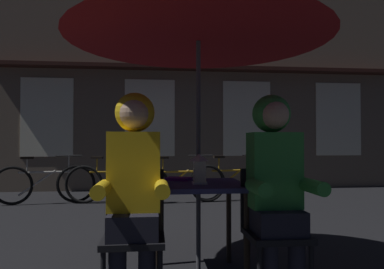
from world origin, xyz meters
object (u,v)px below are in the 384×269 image
Objects in this scene: book at (178,179)px; bicycle_fourth at (234,181)px; cafe_table at (198,196)px; lantern at (199,168)px; bicycle_nearest at (45,184)px; patio_umbrella at (198,18)px; bicycle_third at (179,183)px; person_left_hooded at (134,175)px; chair_left at (134,227)px; person_right_hooded at (275,174)px; chair_right at (273,224)px; bicycle_second at (113,183)px.

bicycle_fourth is at bearing 92.42° from book.
cafe_table is at bearing -106.97° from bicycle_fourth.
lantern is 0.34m from book.
patio_umbrella is at bearing -57.76° from bicycle_nearest.
person_left_hooded is at bearing -98.34° from bicycle_third.
cafe_table is 0.85× the size of chair_left.
person_right_hooded is at bearing -23.11° from book.
chair_left is 0.52× the size of bicycle_fourth.
bicycle_nearest is at bearing 113.82° from person_left_hooded.
chair_left is 0.96m from chair_right.
lantern reaches higher than cafe_table.
patio_umbrella reaches higher than book.
chair_right is 3.99m from bicycle_fourth.
chair_left is at bearing 90.00° from person_left_hooded.
chair_right is 0.52× the size of bicycle_fourth.
bicycle_second is at bearing 106.61° from lantern.
bicycle_nearest is 1.17m from bicycle_second.
person_right_hooded is (0.96, -0.06, 0.36)m from chair_left.
cafe_table is at bearing -33.46° from book.
person_right_hooded is at bearing -3.39° from chair_left.
person_left_hooded is 0.73m from book.
bicycle_second is at bearing -177.32° from bicycle_fourth.
lantern reaches higher than bicycle_third.
lantern is 3.84m from bicycle_fourth.
chair_right is 4.14m from bicycle_second.
chair_right is 0.90m from book.
chair_right is 4.35× the size of book.
patio_umbrella is at bearing -91.31° from bicycle_third.
person_right_hooded is at bearing -41.57° from patio_umbrella.
book is at bearing 134.25° from person_right_hooded.
bicycle_fourth is (1.57, 3.94, -0.14)m from chair_left.
chair_left reaches higher than book.
lantern is at bearing -41.10° from book.
book is (-0.14, 0.29, -0.11)m from lantern.
lantern is at bearing 36.73° from person_left_hooded.
person_left_hooded is 3.97m from bicycle_second.
person_left_hooded is (-0.00, -0.06, 0.36)m from chair_left.
cafe_table is 3.70× the size of book.
bicycle_third is 3.20m from book.
lantern is at bearing -91.35° from bicycle_third.
bicycle_fourth is (0.61, 4.00, -0.50)m from person_right_hooded.
bicycle_nearest is at bearing 144.76° from book.
person_left_hooded is 0.96m from person_right_hooded.
chair_right reaches higher than bicycle_third.
person_left_hooded is (-0.96, -0.06, 0.36)m from chair_right.
person_left_hooded reaches higher than bicycle_nearest.
book is at bearing -94.03° from bicycle_third.
lantern is 1.16× the size of book.
person_left_hooded is (-0.48, -0.36, -0.01)m from lantern.
cafe_table is 4.18m from bicycle_nearest.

